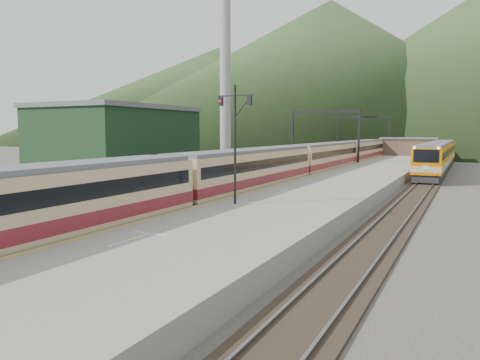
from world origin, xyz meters
The scene contains 16 objects.
track_main centered at (0.00, 40.00, 0.07)m, with size 2.60×200.00×0.23m.
track_far centered at (-5.00, 40.00, 0.07)m, with size 2.60×200.00×0.23m.
track_second centered at (11.50, 40.00, 0.07)m, with size 2.60×200.00×0.23m.
platform centered at (5.60, 38.00, 0.50)m, with size 8.00×100.00×1.00m, color gray.
gantry_near centered at (-2.85, 55.00, 5.59)m, with size 9.55×0.25×8.00m.
gantry_far centered at (-2.85, 80.00, 5.59)m, with size 9.55×0.25×8.00m.
warehouse centered at (-28.00, 42.00, 4.32)m, with size 14.50×20.50×8.60m.
smokestack centered at (-22.00, 62.00, 15.00)m, with size 1.80×1.80×30.00m, color #9E998E.
station_shed centered at (5.60, 78.00, 2.57)m, with size 9.40×4.40×3.10m.
hill_a centered at (-40.00, 190.00, 30.00)m, with size 180.00×180.00×60.00m, color #30451E.
hill_d centered at (-120.00, 240.00, 27.50)m, with size 200.00×200.00×55.00m, color #30451E.
main_train centered at (0.00, 35.05, 2.06)m, with size 3.00×82.30×3.67m.
second_train centered at (11.50, 57.86, 1.90)m, with size 2.74×37.40×3.35m.
signal_mast centered at (3.35, 15.66, 5.09)m, with size 2.20×0.19×6.68m.
short_signal_b centered at (-2.31, 35.71, 1.46)m, with size 0.25×0.20×2.27m.
short_signal_c centered at (-7.52, 15.55, 1.46)m, with size 0.25×0.20×2.27m.
Camera 1 is at (15.26, -7.78, 5.08)m, focal length 35.00 mm.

